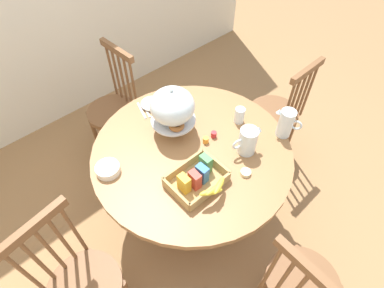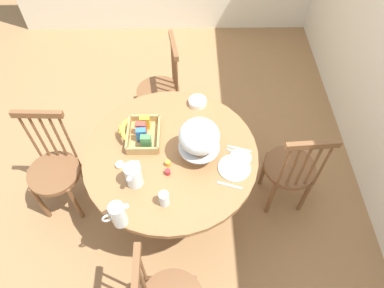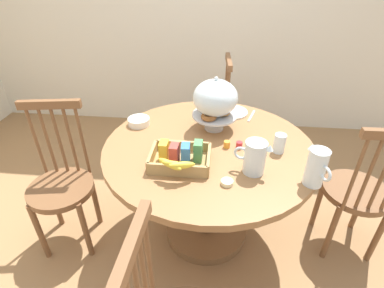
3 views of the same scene
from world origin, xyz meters
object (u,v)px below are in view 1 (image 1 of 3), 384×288
(pastry_stand_with_dome, at_px, (173,108))
(drinking_glass, at_px, (239,115))
(windsor_chair_near_window, at_px, (300,287))
(windsor_chair_facing_door, at_px, (114,110))
(china_plate_small, at_px, (152,103))
(butter_dish, at_px, (246,173))
(orange_juice_pitcher, at_px, (247,142))
(windsor_chair_by_cabinet, at_px, (276,114))
(cereal_basket, at_px, (199,179))
(dining_table, at_px, (192,169))
(cereal_bowl, at_px, (108,169))
(windsor_chair_far_side, at_px, (82,284))
(china_plate_large, at_px, (165,103))
(milk_pitcher, at_px, (286,124))

(pastry_stand_with_dome, xyz_separation_m, drinking_glass, (0.37, -0.22, -0.14))
(windsor_chair_near_window, relative_size, windsor_chair_facing_door, 1.00)
(windsor_chair_near_window, relative_size, china_plate_small, 6.50)
(windsor_chair_near_window, bearing_deg, butter_dish, 74.57)
(orange_juice_pitcher, bearing_deg, windsor_chair_by_cabinet, 17.92)
(windsor_chair_by_cabinet, distance_m, pastry_stand_with_dome, 1.04)
(cereal_basket, height_order, butter_dish, cereal_basket)
(drinking_glass, bearing_deg, orange_juice_pitcher, -127.90)
(dining_table, distance_m, drinking_glass, 0.47)
(windsor_chair_by_cabinet, distance_m, cereal_bowl, 1.43)
(windsor_chair_near_window, xyz_separation_m, windsor_chair_facing_door, (0.02, 1.83, 0.00))
(windsor_chair_near_window, bearing_deg, orange_juice_pitcher, 67.16)
(dining_table, bearing_deg, windsor_chair_far_side, -172.35)
(windsor_chair_near_window, height_order, orange_juice_pitcher, windsor_chair_near_window)
(china_plate_large, bearing_deg, drinking_glass, -61.17)
(orange_juice_pitcher, relative_size, milk_pitcher, 0.99)
(cereal_basket, bearing_deg, pastry_stand_with_dome, 68.25)
(butter_dish, bearing_deg, cereal_basket, 151.87)
(butter_dish, bearing_deg, china_plate_small, 93.09)
(cereal_basket, bearing_deg, china_plate_large, 66.69)
(windsor_chair_facing_door, xyz_separation_m, butter_dish, (0.14, -1.26, 0.30))
(dining_table, height_order, butter_dish, butter_dish)
(butter_dish, bearing_deg, china_plate_large, 87.71)
(dining_table, height_order, pastry_stand_with_dome, pastry_stand_with_dome)
(pastry_stand_with_dome, bearing_deg, cereal_bowl, 179.51)
(windsor_chair_far_side, bearing_deg, cereal_basket, -6.52)
(pastry_stand_with_dome, distance_m, butter_dish, 0.58)
(windsor_chair_by_cabinet, relative_size, cereal_basket, 3.09)
(pastry_stand_with_dome, bearing_deg, milk_pitcher, -44.67)
(windsor_chair_far_side, height_order, china_plate_large, windsor_chair_far_side)
(cereal_bowl, xyz_separation_m, drinking_glass, (0.86, -0.23, 0.03))
(dining_table, height_order, windsor_chair_facing_door, windsor_chair_facing_door)
(dining_table, distance_m, windsor_chair_facing_door, 0.92)
(cereal_basket, height_order, china_plate_large, cereal_basket)
(dining_table, bearing_deg, pastry_stand_with_dome, 84.02)
(dining_table, xyz_separation_m, cereal_bowl, (-0.47, 0.20, 0.23))
(dining_table, xyz_separation_m, windsor_chair_facing_door, (-0.03, 0.91, -0.08))
(windsor_chair_facing_door, bearing_deg, pastry_stand_with_dome, -85.77)
(windsor_chair_far_side, bearing_deg, china_plate_large, 28.06)
(cereal_basket, bearing_deg, china_plate_small, 73.75)
(cereal_bowl, bearing_deg, windsor_chair_near_window, -69.56)
(butter_dish, bearing_deg, drinking_glass, 47.57)
(china_plate_small, height_order, butter_dish, same)
(windsor_chair_by_cabinet, height_order, orange_juice_pitcher, windsor_chair_by_cabinet)
(china_plate_small, bearing_deg, cereal_basket, -106.25)
(windsor_chair_far_side, xyz_separation_m, cereal_basket, (0.77, -0.09, 0.33))
(cereal_basket, relative_size, cereal_bowl, 2.26)
(drinking_glass, bearing_deg, windsor_chair_facing_door, 114.18)
(cereal_basket, bearing_deg, milk_pitcher, -7.25)
(dining_table, relative_size, china_plate_small, 8.20)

